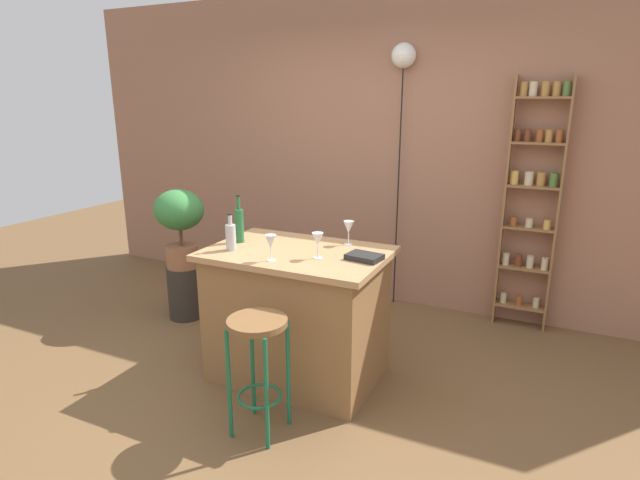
{
  "coord_description": "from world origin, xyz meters",
  "views": [
    {
      "loc": [
        1.5,
        -2.52,
        1.87
      ],
      "look_at": [
        0.05,
        0.55,
        0.92
      ],
      "focal_mm": 28.51,
      "sensor_mm": 36.0,
      "label": 1
    }
  ],
  "objects": [
    {
      "name": "bottle_sauce_amber",
      "position": [
        -0.45,
        0.31,
        1.03
      ],
      "size": [
        0.06,
        0.06,
        0.33
      ],
      "color": "#236638",
      "rests_on": "kitchen_counter"
    },
    {
      "name": "potted_plant",
      "position": [
        -1.35,
        0.74,
        0.89
      ],
      "size": [
        0.43,
        0.39,
        0.68
      ],
      "color": "#935B3D",
      "rests_on": "plant_stool"
    },
    {
      "name": "cookbook",
      "position": [
        0.47,
        0.31,
        0.92
      ],
      "size": [
        0.23,
        0.18,
        0.03
      ],
      "primitive_type": "cube",
      "rotation": [
        0.0,
        0.0,
        -0.15
      ],
      "color": "black",
      "rests_on": "kitchen_counter"
    },
    {
      "name": "wine_glass_center",
      "position": [
        0.19,
        0.21,
        1.02
      ],
      "size": [
        0.07,
        0.07,
        0.16
      ],
      "color": "silver",
      "rests_on": "kitchen_counter"
    },
    {
      "name": "wine_glass_right",
      "position": [
        -0.04,
        0.04,
        1.02
      ],
      "size": [
        0.07,
        0.07,
        0.16
      ],
      "color": "silver",
      "rests_on": "kitchen_counter"
    },
    {
      "name": "spice_shelf",
      "position": [
        1.33,
        1.82,
        1.1
      ],
      "size": [
        0.42,
        0.13,
        2.05
      ],
      "color": "olive",
      "rests_on": "ground"
    },
    {
      "name": "pendant_globe_light",
      "position": [
        0.21,
        1.84,
        2.18
      ],
      "size": [
        0.21,
        0.21,
        2.32
      ],
      "color": "black",
      "rests_on": "ground"
    },
    {
      "name": "kitchen_counter",
      "position": [
        0.0,
        0.3,
        0.46
      ],
      "size": [
        1.18,
        0.79,
        0.91
      ],
      "color": "olive",
      "rests_on": "ground"
    },
    {
      "name": "bottle_soda_blue",
      "position": [
        -0.4,
        0.13,
        1.0
      ],
      "size": [
        0.07,
        0.07,
        0.25
      ],
      "color": "#B2B2B7",
      "rests_on": "kitchen_counter"
    },
    {
      "name": "ground",
      "position": [
        0.0,
        0.0,
        0.0
      ],
      "size": [
        12.0,
        12.0,
        0.0
      ],
      "primitive_type": "plane",
      "color": "brown"
    },
    {
      "name": "back_wall",
      "position": [
        0.0,
        1.95,
        1.4
      ],
      "size": [
        6.4,
        0.1,
        2.8
      ],
      "primitive_type": "cube",
      "color": "#9E6B51",
      "rests_on": "ground"
    },
    {
      "name": "wine_glass_left",
      "position": [
        0.25,
        0.58,
        1.02
      ],
      "size": [
        0.07,
        0.07,
        0.16
      ],
      "color": "silver",
      "rests_on": "kitchen_counter"
    },
    {
      "name": "plant_stool",
      "position": [
        -1.35,
        0.74,
        0.23
      ],
      "size": [
        0.29,
        0.29,
        0.46
      ],
      "primitive_type": "cylinder",
      "color": "#2D2823",
      "rests_on": "ground"
    },
    {
      "name": "bar_stool",
      "position": [
        0.09,
        -0.35,
        0.52
      ],
      "size": [
        0.34,
        0.34,
        0.7
      ],
      "color": "#196642",
      "rests_on": "ground"
    }
  ]
}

